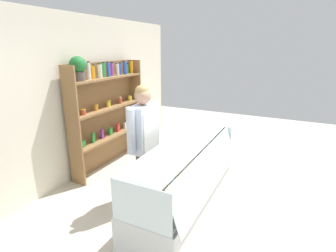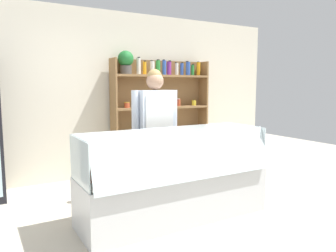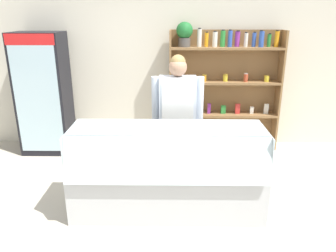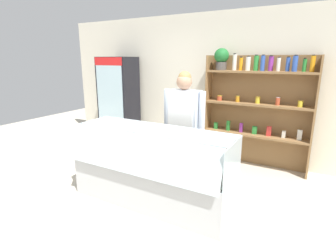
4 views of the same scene
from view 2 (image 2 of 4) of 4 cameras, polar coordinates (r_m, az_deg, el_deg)
name	(u,v)px [view 2 (image 2 of 4)]	position (r m, az deg, el deg)	size (l,w,h in m)	color
ground_plane	(173,222)	(3.76, 0.91, -16.36)	(12.00, 12.00, 0.00)	beige
back_wall	(103,94)	(5.50, -11.28, 5.40)	(6.80, 0.10, 2.70)	silver
shelving_unit	(157,105)	(5.68, -1.89, 3.66)	(1.78, 0.29, 2.05)	olive
deli_display_case	(174,191)	(3.75, 1.10, -11.33)	(2.13, 0.75, 1.01)	silver
shop_clerk	(155,123)	(4.24, -2.22, 0.56)	(0.65, 0.25, 1.70)	#4C4233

